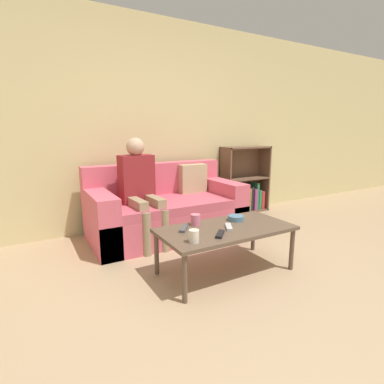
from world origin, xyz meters
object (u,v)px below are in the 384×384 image
at_px(coffee_table, 226,231).
at_px(cup_far, 195,220).
at_px(person_adult, 140,183).
at_px(tv_remote_1, 220,234).
at_px(tv_remote_2, 184,229).
at_px(snack_bowl, 236,218).
at_px(couch, 166,211).
at_px(bookshelf, 243,188).
at_px(tv_remote_0, 229,227).
at_px(cup_near, 194,236).

relative_size(coffee_table, cup_far, 11.88).
distance_m(person_adult, tv_remote_1, 1.24).
distance_m(coffee_table, cup_far, 0.28).
height_order(tv_remote_2, snack_bowl, snack_bowl).
distance_m(couch, bookshelf, 1.52).
xyz_separation_m(tv_remote_0, tv_remote_1, (-0.17, -0.11, 0.00)).
height_order(cup_far, tv_remote_2, cup_far).
xyz_separation_m(bookshelf, tv_remote_1, (-1.58, -1.66, 0.06)).
xyz_separation_m(person_adult, tv_remote_0, (0.40, -1.08, -0.25)).
bearing_deg(tv_remote_0, cup_near, -131.80).
distance_m(cup_near, tv_remote_2, 0.30).
relative_size(bookshelf, person_adult, 0.86).
relative_size(tv_remote_0, tv_remote_1, 1.10).
height_order(couch, tv_remote_2, couch).
height_order(cup_near, tv_remote_0, cup_near).
bearing_deg(couch, cup_near, -105.89).
distance_m(cup_near, tv_remote_1, 0.26).
xyz_separation_m(tv_remote_0, snack_bowl, (0.19, 0.15, 0.01)).
bearing_deg(tv_remote_2, snack_bowl, 38.38).
relative_size(couch, tv_remote_0, 10.28).
bearing_deg(tv_remote_1, bookshelf, 90.33).
distance_m(couch, tv_remote_1, 1.28).
distance_m(cup_far, tv_remote_0, 0.30).
bearing_deg(cup_far, tv_remote_2, -157.88).
height_order(coffee_table, tv_remote_2, tv_remote_2).
bearing_deg(tv_remote_0, coffee_table, 138.79).
bearing_deg(tv_remote_0, person_adult, 140.41).
height_order(couch, coffee_table, couch).
distance_m(cup_near, cup_far, 0.42).
xyz_separation_m(couch, tv_remote_0, (0.05, -1.16, 0.13)).
distance_m(couch, tv_remote_0, 1.17).
bearing_deg(snack_bowl, cup_near, -154.72).
bearing_deg(tv_remote_1, cup_far, 140.49).
distance_m(bookshelf, tv_remote_1, 2.29).
relative_size(couch, person_adult, 1.52).
bearing_deg(snack_bowl, tv_remote_2, 179.85).
height_order(coffee_table, tv_remote_0, tv_remote_0).
distance_m(coffee_table, tv_remote_2, 0.37).
height_order(coffee_table, person_adult, person_adult).
distance_m(tv_remote_0, snack_bowl, 0.25).
bearing_deg(snack_bowl, cup_far, 171.04).
xyz_separation_m(person_adult, cup_far, (0.20, -0.87, -0.21)).
relative_size(cup_far, tv_remote_0, 0.57).
bearing_deg(bookshelf, tv_remote_0, -132.50).
bearing_deg(cup_near, person_adult, 88.96).
bearing_deg(cup_near, couch, 74.11).
xyz_separation_m(coffee_table, tv_remote_1, (-0.16, -0.14, 0.05)).
height_order(bookshelf, tv_remote_1, bookshelf).
bearing_deg(person_adult, tv_remote_1, -81.88).
xyz_separation_m(cup_near, tv_remote_2, (0.07, 0.29, -0.04)).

